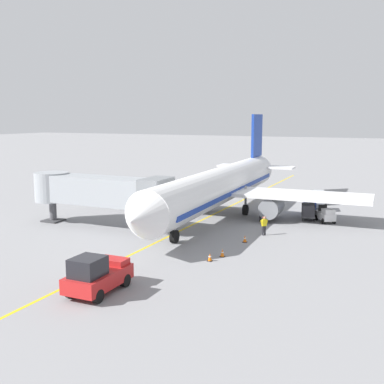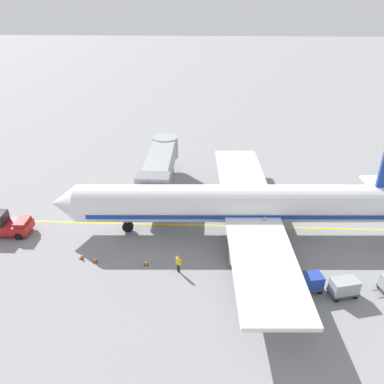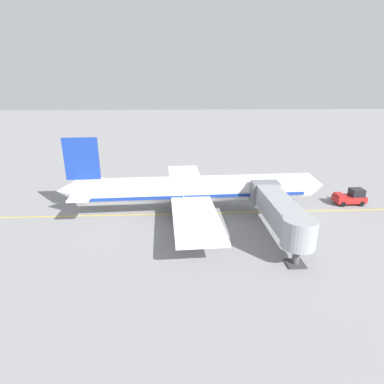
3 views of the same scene
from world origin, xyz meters
name	(u,v)px [view 1 (image 1 of 3)]	position (x,y,z in m)	size (l,w,h in m)	color
ground_plane	(205,218)	(0.00, 0.00, 0.00)	(400.00, 400.00, 0.00)	gray
gate_lead_in_line	(205,218)	(0.00, 0.00, 0.00)	(0.24, 80.00, 0.01)	gold
parked_airliner	(220,186)	(-0.95, -1.58, 3.19)	(30.20, 37.31, 10.63)	white
jet_bridge	(99,191)	(7.67, 7.57, 3.46)	(14.46, 3.50, 4.98)	#93999E
pushback_tractor	(97,275)	(-2.38, 21.88, 1.10)	(2.25, 4.42, 2.40)	#B21E1E
baggage_tug_lead	(326,215)	(-11.49, -3.42, 0.71)	(2.36, 2.75, 1.62)	silver
baggage_cart_front	(308,211)	(-9.70, -3.76, 0.95)	(1.78, 2.98, 1.58)	#4C4C51
baggage_cart_second_in_train	(310,206)	(-9.34, -6.36, 0.95)	(1.78, 2.98, 1.58)	#4C4C51
baggage_cart_third_in_train	(318,202)	(-9.77, -9.02, 0.95)	(1.78, 2.98, 1.58)	#4C4C51
baggage_cart_tail_end	(319,196)	(-9.12, -13.22, 0.95)	(1.78, 2.98, 1.58)	#4C4C51
ground_crew_wing_walker	(264,225)	(-7.45, 4.29, 0.95)	(0.60, 0.55, 1.69)	#232328
ground_crew_loader	(260,212)	(-5.49, -1.04, 0.95)	(0.34, 0.72, 1.69)	#232328
safety_cone_nose_left	(210,257)	(-6.04, 13.28, 0.29)	(0.36, 0.36, 0.59)	black
safety_cone_nose_right	(222,253)	(-6.47, 11.88, 0.29)	(0.36, 0.36, 0.59)	black
safety_cone_wing_tip	(245,239)	(-6.68, 7.25, 0.29)	(0.36, 0.36, 0.59)	black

